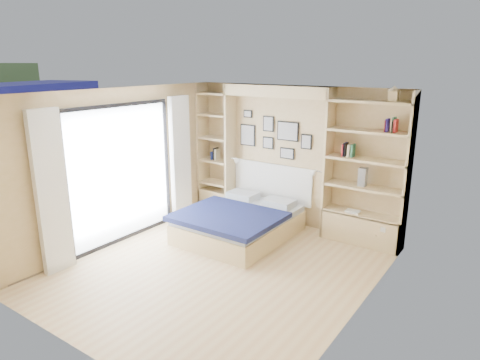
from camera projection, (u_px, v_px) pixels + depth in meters
The scene contains 9 objects.
ground at pixel (219, 269), 6.15m from camera, with size 4.50×4.50×0.00m, color #D1B481.
room_shell at pixel (255, 172), 7.28m from camera, with size 4.50×4.50×4.50m.
bed at pixel (240, 221), 7.26m from camera, with size 1.63×2.08×1.07m.
photo_gallery at pixel (273, 135), 7.73m from camera, with size 1.48×0.02×0.82m.
reading_lamps at pixel (273, 165), 7.61m from camera, with size 1.92×0.12×0.15m.
shelf_decor at pixel (350, 141), 6.77m from camera, with size 3.49×0.23×2.03m.
deck at pixel (69, 219), 8.13m from camera, with size 3.20×4.00×0.05m, color brown.
deck_chair at pixel (119, 197), 8.11m from camera, with size 0.57×0.88×0.85m.
shipping_container at pixel (20, 119), 13.59m from camera, with size 2.14×5.35×2.23m, color navy.
Camera 1 is at (3.43, -4.42, 2.88)m, focal length 32.00 mm.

